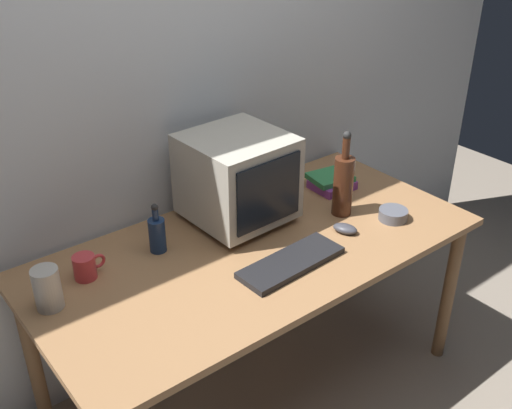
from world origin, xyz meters
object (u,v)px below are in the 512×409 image
at_px(keyboard, 291,262).
at_px(crt_monitor, 237,178).
at_px(computer_mouse, 345,229).
at_px(book_stack, 331,182).
at_px(metal_canister, 47,289).
at_px(bottle_tall, 343,183).
at_px(cd_spindle, 393,214).
at_px(bottle_short, 157,234).
at_px(mug, 85,267).

bearing_deg(keyboard, crt_monitor, 80.58).
height_order(crt_monitor, computer_mouse, crt_monitor).
height_order(book_stack, metal_canister, metal_canister).
height_order(bottle_tall, metal_canister, bottle_tall).
bearing_deg(cd_spindle, metal_canister, 166.42).
distance_m(keyboard, bottle_short, 0.52).
xyz_separation_m(bottle_short, book_stack, (0.88, -0.04, -0.04)).
relative_size(crt_monitor, bottle_short, 1.98).
bearing_deg(computer_mouse, book_stack, 31.22).
height_order(keyboard, bottle_short, bottle_short).
xyz_separation_m(computer_mouse, metal_canister, (-1.11, 0.27, 0.06)).
distance_m(book_stack, metal_canister, 1.34).
bearing_deg(book_stack, metal_canister, -178.39).
relative_size(computer_mouse, book_stack, 0.50).
distance_m(keyboard, computer_mouse, 0.32).
height_order(bottle_short, metal_canister, bottle_short).
bearing_deg(keyboard, book_stack, 29.82).
bearing_deg(cd_spindle, mug, 160.96).
xyz_separation_m(bottle_tall, book_stack, (0.13, 0.19, -0.11)).
bearing_deg(crt_monitor, mug, 179.31).
bearing_deg(book_stack, keyboard, -147.39).
bearing_deg(crt_monitor, bottle_tall, -31.19).
distance_m(crt_monitor, mug, 0.68).
distance_m(bottle_short, cd_spindle, 0.97).
relative_size(computer_mouse, bottle_tall, 0.27).
xyz_separation_m(book_stack, cd_spindle, (0.00, -0.36, -0.01)).
relative_size(cd_spindle, metal_canister, 0.80).
distance_m(crt_monitor, keyboard, 0.43).
xyz_separation_m(computer_mouse, cd_spindle, (0.23, -0.05, 0.00)).
distance_m(crt_monitor, computer_mouse, 0.48).
bearing_deg(mug, computer_mouse, -20.69).
bearing_deg(bottle_short, keyboard, -49.44).
distance_m(cd_spindle, metal_canister, 1.38).
bearing_deg(metal_canister, bottle_tall, -7.24).
height_order(crt_monitor, cd_spindle, crt_monitor).
bearing_deg(mug, cd_spindle, -19.04).
relative_size(crt_monitor, metal_canister, 2.68).
bearing_deg(book_stack, crt_monitor, 175.90).
xyz_separation_m(computer_mouse, mug, (-0.94, 0.36, 0.03)).
xyz_separation_m(bottle_tall, cd_spindle, (0.13, -0.17, -0.12)).
distance_m(crt_monitor, metal_canister, 0.84).
xyz_separation_m(bottle_tall, mug, (-1.04, 0.23, -0.10)).
distance_m(computer_mouse, metal_canister, 1.14).
height_order(crt_monitor, bottle_short, crt_monitor).
distance_m(mug, metal_canister, 0.19).
bearing_deg(computer_mouse, crt_monitor, 105.73).
bearing_deg(crt_monitor, book_stack, -4.10).
bearing_deg(crt_monitor, bottle_short, 179.70).
bearing_deg(bottle_tall, bottle_short, 163.08).
relative_size(keyboard, bottle_short, 2.08).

